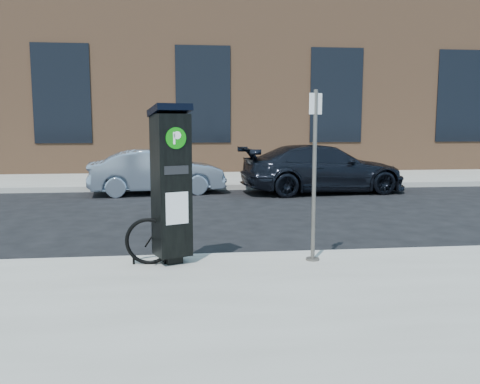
{
  "coord_description": "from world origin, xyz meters",
  "views": [
    {
      "loc": [
        -0.81,
        -6.86,
        1.95
      ],
      "look_at": [
        0.04,
        0.5,
        0.95
      ],
      "focal_mm": 38.0,
      "sensor_mm": 36.0,
      "label": 1
    }
  ],
  "objects": [
    {
      "name": "bike_rack",
      "position": [
        -1.25,
        -0.4,
        0.45
      ],
      "size": [
        0.61,
        0.1,
        0.61
      ],
      "rotation": [
        0.0,
        0.0,
        -0.09
      ],
      "color": "black",
      "rests_on": "sidewalk_near"
    },
    {
      "name": "curb_near",
      "position": [
        0.0,
        -0.02,
        0.07
      ],
      "size": [
        60.0,
        0.12,
        0.16
      ],
      "primitive_type": "cube",
      "color": "#9E9B93",
      "rests_on": "ground"
    },
    {
      "name": "sidewalk_far",
      "position": [
        0.0,
        14.0,
        0.07
      ],
      "size": [
        60.0,
        12.0,
        0.15
      ],
      "primitive_type": "cube",
      "color": "gray",
      "rests_on": "ground"
    },
    {
      "name": "building",
      "position": [
        -0.0,
        17.0,
        4.15
      ],
      "size": [
        28.0,
        10.05,
        8.25
      ],
      "color": "brown",
      "rests_on": "ground"
    },
    {
      "name": "parking_kiosk",
      "position": [
        -0.95,
        -0.36,
        1.2
      ],
      "size": [
        0.59,
        0.56,
        2.05
      ],
      "rotation": [
        0.0,
        0.0,
        0.39
      ],
      "color": "black",
      "rests_on": "sidewalk_near"
    },
    {
      "name": "car_silver",
      "position": [
        -1.51,
        7.4,
        0.61
      ],
      "size": [
        3.87,
        1.79,
        1.23
      ],
      "primitive_type": "imported",
      "rotation": [
        0.0,
        0.0,
        1.7
      ],
      "color": "#7F8DA1",
      "rests_on": "ground"
    },
    {
      "name": "sign_pole",
      "position": [
        0.9,
        -0.45,
        1.26
      ],
      "size": [
        0.19,
        0.18,
        2.23
      ],
      "rotation": [
        0.0,
        0.0,
        0.44
      ],
      "color": "#55504B",
      "rests_on": "sidewalk_near"
    },
    {
      "name": "curb_far",
      "position": [
        0.0,
        8.02,
        0.07
      ],
      "size": [
        60.0,
        0.12,
        0.16
      ],
      "primitive_type": "cube",
      "color": "#9E9B93",
      "rests_on": "ground"
    },
    {
      "name": "car_dark",
      "position": [
        3.17,
        7.13,
        0.68
      ],
      "size": [
        4.82,
        2.33,
        1.35
      ],
      "primitive_type": "imported",
      "rotation": [
        0.0,
        0.0,
        1.67
      ],
      "color": "black",
      "rests_on": "ground"
    },
    {
      "name": "ground",
      "position": [
        0.0,
        0.0,
        0.0
      ],
      "size": [
        120.0,
        120.0,
        0.0
      ],
      "primitive_type": "plane",
      "color": "black",
      "rests_on": "ground"
    }
  ]
}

